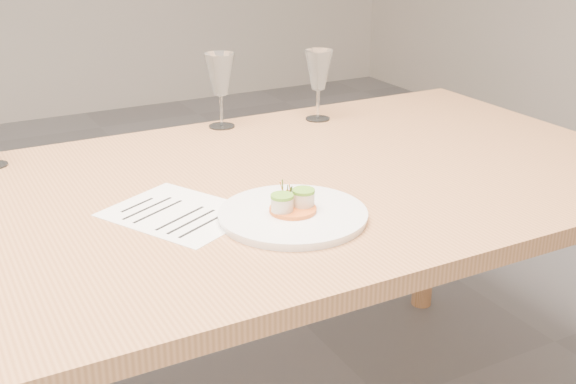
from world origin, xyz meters
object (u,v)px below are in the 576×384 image
dining_table (143,235)px  wine_glass_1 (220,76)px  dinner_plate (293,213)px  wine_glass_2 (318,71)px  recipe_sheet (179,213)px

dining_table → wine_glass_1: size_ratio=11.74×
dinner_plate → wine_glass_2: bearing=55.5°
wine_glass_1 → wine_glass_2: 0.28m
dining_table → wine_glass_1: 0.61m
dining_table → wine_glass_2: (0.64, 0.37, 0.21)m
wine_glass_1 → wine_glass_2: wine_glass_1 is taller
wine_glass_2 → dining_table: bearing=-149.8°
dinner_plate → recipe_sheet: (-0.19, 0.13, -0.01)m
dinner_plate → wine_glass_2: wine_glass_2 is taller
dinner_plate → wine_glass_1: wine_glass_1 is taller
recipe_sheet → wine_glass_2: (0.59, 0.45, 0.14)m
dining_table → recipe_sheet: recipe_sheet is taller
dinner_plate → recipe_sheet: size_ratio=0.86×
dinner_plate → recipe_sheet: dinner_plate is taller
dining_table → dinner_plate: bearing=-40.8°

